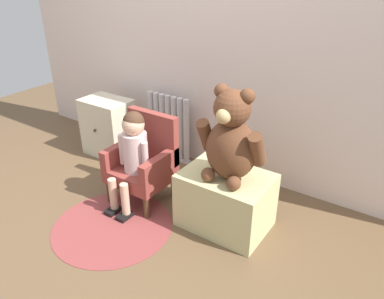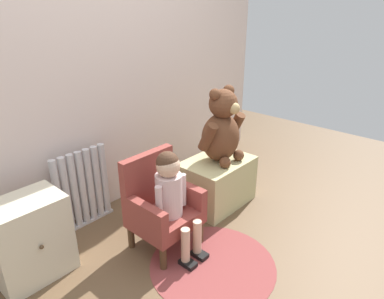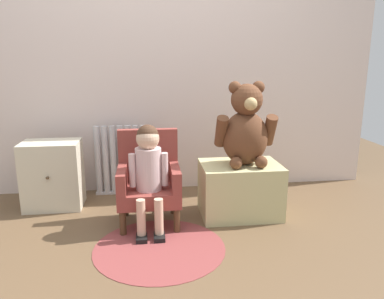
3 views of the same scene
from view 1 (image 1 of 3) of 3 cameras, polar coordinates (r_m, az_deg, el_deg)
ground_plane at (r=2.60m, az=-12.24°, el=-11.18°), size 6.00×6.00×0.00m
back_wall at (r=2.92m, az=1.63°, el=19.63°), size 3.80×0.05×2.40m
radiator at (r=3.21m, az=-3.59°, el=3.32°), size 0.43×0.05×0.58m
small_dresser at (r=3.38m, az=-12.63°, el=3.35°), size 0.42×0.32×0.51m
child_armchair at (r=2.69m, az=-7.27°, el=-1.68°), size 0.41×0.37×0.63m
child_figure at (r=2.55m, az=-9.03°, el=0.33°), size 0.25×0.35×0.70m
low_bench at (r=2.45m, az=5.11°, el=-7.72°), size 0.56×0.40×0.38m
large_teddy_bear at (r=2.20m, az=5.99°, el=1.46°), size 0.42×0.30×0.58m
floor_rug at (r=2.58m, az=-12.00°, el=-11.36°), size 0.79×0.79×0.01m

